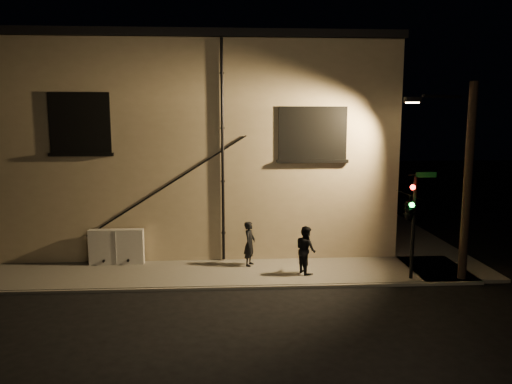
{
  "coord_description": "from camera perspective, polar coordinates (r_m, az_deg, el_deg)",
  "views": [
    {
      "loc": [
        -1.7,
        -15.78,
        5.69
      ],
      "look_at": [
        -0.62,
        1.8,
        2.96
      ],
      "focal_mm": 35.0,
      "sensor_mm": 36.0,
      "label": 1
    }
  ],
  "objects": [
    {
      "name": "utility_cabinet",
      "position": [
        19.56,
        -15.64,
        -6.04
      ],
      "size": [
        2.02,
        0.34,
        1.33
      ],
      "primitive_type": "cube",
      "color": "beige",
      "rests_on": "sidewalk"
    },
    {
      "name": "building",
      "position": [
        24.84,
        -6.55,
        5.8
      ],
      "size": [
        16.2,
        12.23,
        8.8
      ],
      "color": "tan",
      "rests_on": "ground"
    },
    {
      "name": "pedestrian_b",
      "position": [
        17.83,
        5.72,
        -6.57
      ],
      "size": [
        0.89,
        1.0,
        1.7
      ],
      "primitive_type": "imported",
      "rotation": [
        0.0,
        0.0,
        1.92
      ],
      "color": "black",
      "rests_on": "sidewalk"
    },
    {
      "name": "streetlamp_pole",
      "position": [
        18.1,
        22.66,
        1.6
      ],
      "size": [
        2.02,
        1.38,
        6.77
      ],
      "color": "black",
      "rests_on": "ground"
    },
    {
      "name": "sidewalk",
      "position": [
        21.14,
        4.58,
        -6.65
      ],
      "size": [
        21.0,
        16.0,
        0.12
      ],
      "color": "#605D56",
      "rests_on": "ground"
    },
    {
      "name": "pedestrian_a",
      "position": [
        18.62,
        -0.74,
        -5.91
      ],
      "size": [
        0.59,
        0.71,
        1.67
      ],
      "primitive_type": "imported",
      "rotation": [
        0.0,
        0.0,
        1.2
      ],
      "color": "black",
      "rests_on": "sidewalk"
    },
    {
      "name": "ground",
      "position": [
        16.86,
        2.51,
        -10.91
      ],
      "size": [
        90.0,
        90.0,
        0.0
      ],
      "primitive_type": "plane",
      "color": "black"
    },
    {
      "name": "traffic_signal",
      "position": [
        17.45,
        17.15,
        -1.77
      ],
      "size": [
        1.24,
        2.16,
        3.68
      ],
      "color": "black",
      "rests_on": "sidewalk"
    }
  ]
}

